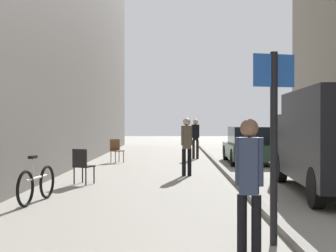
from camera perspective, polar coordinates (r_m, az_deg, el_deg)
name	(u,v)px	position (r m, az deg, el deg)	size (l,w,h in m)	color
ground_plane	(176,180)	(13.55, 1.02, -6.50)	(80.00, 80.00, 0.00)	gray
kerb_strip	(232,178)	(13.64, 7.71, -6.21)	(0.16, 40.00, 0.12)	slate
pedestrian_main_foreground	(249,179)	(5.76, 9.72, -6.30)	(0.33, 0.24, 1.70)	black
pedestrian_mid_block	(187,143)	(14.50, 2.26, -2.00)	(0.34, 0.24, 1.76)	black
pedestrian_far_crossing	(195,136)	(21.13, 3.32, -1.21)	(0.35, 0.23, 1.76)	black
delivery_van	(335,139)	(11.60, 19.42, -1.44)	(2.28, 5.70, 2.36)	black
parked_car	(250,145)	(19.30, 9.80, -2.28)	(1.87, 4.21, 1.45)	#335138
street_sign_post	(274,130)	(6.53, 12.59, -0.52)	(0.58, 0.20, 2.60)	black
bicycle_leaning	(37,184)	(10.14, -15.50, -6.74)	(0.30, 1.76, 0.98)	black
cafe_chair_near_window	(116,149)	(19.44, -6.24, -2.75)	(0.61, 0.61, 0.94)	brown
cafe_chair_by_doorway	(82,164)	(12.78, -10.27, -4.48)	(0.58, 0.58, 0.94)	black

